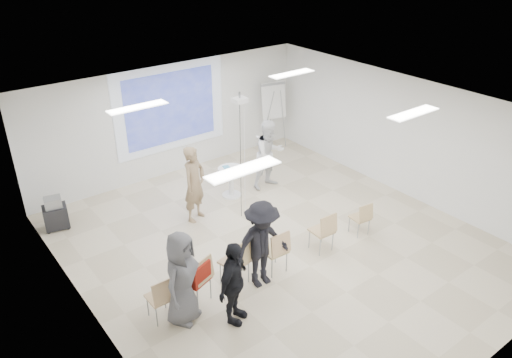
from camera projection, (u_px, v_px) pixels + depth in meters
floor at (278, 246)px, 10.80m from camera, size 8.00×9.00×0.10m
ceiling at (282, 109)px, 9.38m from camera, size 8.00×9.00×0.10m
wall_back at (171, 120)px, 13.30m from camera, size 8.00×0.10×3.00m
wall_left at (84, 254)px, 7.90m from camera, size 0.10×9.00×3.00m
wall_right at (406, 136)px, 12.28m from camera, size 0.10×9.00×3.00m
projection_halo at (171, 108)px, 13.09m from camera, size 3.20×0.01×2.30m
projection_image at (171, 108)px, 13.08m from camera, size 2.60×0.01×1.90m
pedestal_table at (231, 180)px, 12.47m from camera, size 0.79×0.79×0.80m
player_left at (194, 179)px, 11.25m from camera, size 0.89×0.77×2.05m
player_right at (270, 151)px, 12.69m from camera, size 0.98×0.79×2.01m
controller_left at (194, 160)px, 11.37m from camera, size 0.09×0.13×0.04m
controller_right at (258, 137)px, 12.61m from camera, size 0.04×0.13×0.04m
chair_far_left at (161, 296)px, 8.49m from camera, size 0.41×0.45×0.89m
chair_left_mid at (199, 276)px, 8.86m from camera, size 0.60×0.62×0.98m
chair_left_inner at (238, 259)px, 9.29m from camera, size 0.56×0.59×1.00m
chair_center at (277, 249)px, 9.65m from camera, size 0.46×0.50×0.95m
chair_right_inner at (324, 229)px, 10.30m from camera, size 0.45×0.48×0.92m
chair_right_far at (362, 216)px, 10.89m from camera, size 0.42×0.45×0.80m
red_jacket at (201, 275)px, 8.69m from camera, size 0.44×0.23×0.41m
laptop at (234, 259)px, 9.38m from camera, size 0.42×0.34×0.03m
audience_left at (233, 278)px, 8.30m from camera, size 1.23×1.08×1.82m
audience_mid at (262, 239)px, 9.15m from camera, size 1.34×0.79×2.01m
audience_outer at (181, 273)px, 8.31m from camera, size 1.14×1.02×1.95m
flipchart_easel at (274, 101)px, 14.62m from camera, size 0.87×0.68×2.06m
av_cart at (55, 214)px, 11.19m from camera, size 0.59×0.51×0.77m
ceiling_projector at (240, 106)px, 10.65m from camera, size 0.30×0.25×3.00m
fluor_panel_nw at (138, 107)px, 9.75m from camera, size 1.20×0.30×0.02m
fluor_panel_ne at (292, 74)px, 11.91m from camera, size 1.20×0.30×0.02m
fluor_panel_sw at (243, 170)px, 7.28m from camera, size 1.20×0.30×0.02m
fluor_panel_se at (413, 113)px, 9.44m from camera, size 1.20×0.30×0.02m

